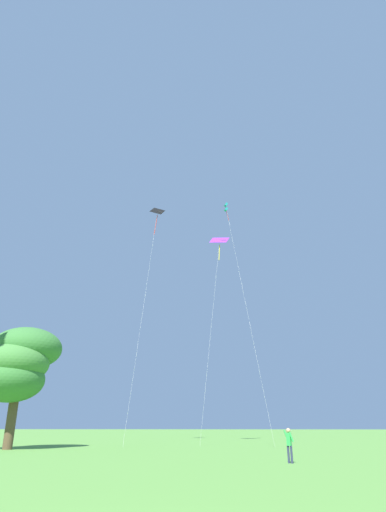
# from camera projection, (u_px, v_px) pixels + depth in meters

# --- Properties ---
(kite_black_large) EXTENTS (1.84, 8.90, 26.83)m
(kite_black_large) POSITION_uv_depth(u_px,v_px,m) (156.00, 221.00, 51.95)
(kite_black_large) COLOR black
(kite_black_large) RESTS_ON ground_plane
(kite_teal_box) EXTENTS (3.57, 7.95, 26.60)m
(kite_teal_box) POSITION_uv_depth(u_px,v_px,m) (227.00, 211.00, 51.33)
(kite_teal_box) COLOR teal
(kite_teal_box) RESTS_ON ground_plane
(kite_purple_streamer) EXTENTS (3.23, 7.05, 22.56)m
(kite_purple_streamer) POSITION_uv_depth(u_px,v_px,m) (219.00, 246.00, 50.03)
(kite_purple_streamer) COLOR purple
(kite_purple_streamer) RESTS_ON ground_plane
(person_near_tree) EXTENTS (0.46, 0.32, 1.53)m
(person_near_tree) POSITION_uv_depth(u_px,v_px,m) (289.00, 442.00, 20.46)
(person_near_tree) COLOR #2D3351
(person_near_tree) RESTS_ON ground_plane
(tree_left_oak) EXTENTS (5.84, 6.20, 9.07)m
(tree_left_oak) POSITION_uv_depth(u_px,v_px,m) (18.00, 363.00, 33.73)
(tree_left_oak) COLOR brown
(tree_left_oak) RESTS_ON ground_plane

